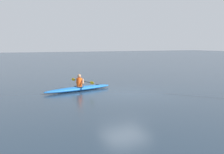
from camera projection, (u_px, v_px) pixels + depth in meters
The scene contains 3 objects.
ground_plane at pixel (125, 93), 15.35m from camera, with size 160.00×160.00×0.00m, color #1E2D3D.
kayak at pixel (79, 89), 16.16m from camera, with size 4.43×1.55×0.26m.
kayaker at pixel (80, 81), 16.15m from camera, with size 0.62×2.30×0.71m.
Camera 1 is at (7.53, 13.16, 2.69)m, focal length 45.00 mm.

